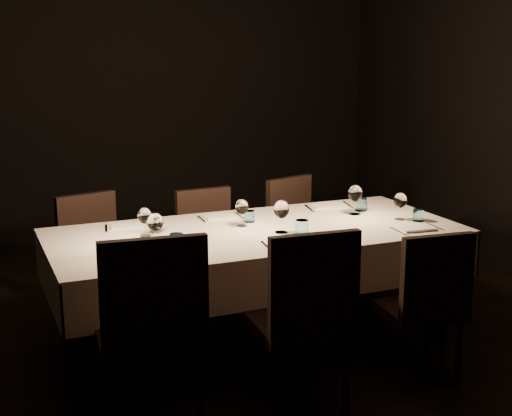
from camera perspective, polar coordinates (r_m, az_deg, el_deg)
name	(u,v)px	position (r m, az deg, el deg)	size (l,w,h in m)	color
room	(256,110)	(4.26, 0.00, 7.87)	(5.01, 6.01, 3.01)	black
dining_table	(256,242)	(4.41, 0.00, -2.70)	(2.52, 1.12, 0.76)	black
chair_near_left	(151,326)	(3.48, -8.37, -9.35)	(0.54, 0.54, 1.03)	black
place_setting_near_left	(161,238)	(3.96, -7.59, -2.35)	(0.35, 0.41, 0.19)	silver
chair_near_center	(304,312)	(3.68, 3.88, -8.32)	(0.50, 0.50, 0.99)	black
place_setting_near_center	(289,224)	(4.23, 2.67, -1.25)	(0.37, 0.42, 0.20)	silver
chair_near_right	(426,299)	(4.11, 13.45, -7.06)	(0.46, 0.46, 0.89)	black
place_setting_near_right	(409,212)	(4.65, 12.17, -0.33)	(0.33, 0.40, 0.18)	silver
chair_far_left	(94,252)	(4.99, -12.82, -3.48)	(0.51, 0.51, 0.89)	black
place_setting_far_left	(142,221)	(4.37, -9.12, -1.07)	(0.33, 0.40, 0.17)	silver
chair_far_center	(209,243)	(5.14, -3.78, -2.81)	(0.44, 0.44, 0.86)	black
place_setting_far_center	(237,212)	(4.55, -1.54, -0.35)	(0.31, 0.40, 0.17)	silver
chair_far_right	(298,230)	(5.44, 3.36, -1.79)	(0.53, 0.53, 0.89)	black
place_setting_far_right	(348,200)	(4.90, 7.40, 0.63)	(0.38, 0.42, 0.20)	silver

